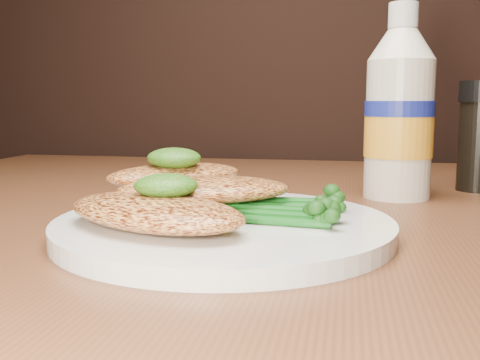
# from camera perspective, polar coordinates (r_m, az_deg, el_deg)

# --- Properties ---
(plate) EXTENTS (0.25, 0.25, 0.01)m
(plate) POSITION_cam_1_polar(r_m,az_deg,el_deg) (0.42, -1.66, -4.84)
(plate) COLOR silver
(plate) RESTS_ON dining_table
(chicken_front) EXTENTS (0.17, 0.13, 0.02)m
(chicken_front) POSITION_cam_1_polar(r_m,az_deg,el_deg) (0.39, -8.82, -3.25)
(chicken_front) COLOR #D98E45
(chicken_front) RESTS_ON plate
(chicken_mid) EXTENTS (0.15, 0.11, 0.02)m
(chicken_mid) POSITION_cam_1_polar(r_m,az_deg,el_deg) (0.43, -3.72, -1.00)
(chicken_mid) COLOR #D98E45
(chicken_mid) RESTS_ON plate
(chicken_back) EXTENTS (0.13, 0.12, 0.02)m
(chicken_back) POSITION_cam_1_polar(r_m,az_deg,el_deg) (0.47, -6.69, 0.56)
(chicken_back) COLOR #D98E45
(chicken_back) RESTS_ON plate
(pesto_front) EXTENTS (0.05, 0.05, 0.02)m
(pesto_front) POSITION_cam_1_polar(r_m,az_deg,el_deg) (0.39, -7.65, -0.57)
(pesto_front) COLOR #0D3407
(pesto_front) RESTS_ON chicken_front
(pesto_back) EXTENTS (0.06, 0.05, 0.02)m
(pesto_back) POSITION_cam_1_polar(r_m,az_deg,el_deg) (0.46, -6.82, 2.26)
(pesto_back) COLOR #0D3407
(pesto_back) RESTS_ON chicken_back
(broccolini_bundle) EXTENTS (0.13, 0.11, 0.02)m
(broccolini_bundle) POSITION_cam_1_polar(r_m,az_deg,el_deg) (0.42, 3.74, -2.69)
(broccolini_bundle) COLOR #125616
(broccolini_bundle) RESTS_ON plate
(mayo_bottle) EXTENTS (0.09, 0.09, 0.20)m
(mayo_bottle) POSITION_cam_1_polar(r_m,az_deg,el_deg) (0.60, 16.16, 7.69)
(mayo_bottle) COLOR beige
(mayo_bottle) RESTS_ON dining_table
(pepper_grinder) EXTENTS (0.06, 0.06, 0.12)m
(pepper_grinder) POSITION_cam_1_polar(r_m,az_deg,el_deg) (0.67, 23.54, 4.14)
(pepper_grinder) COLOR black
(pepper_grinder) RESTS_ON dining_table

